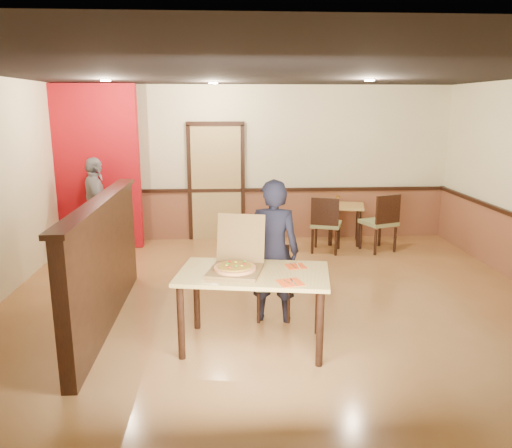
{
  "coord_description": "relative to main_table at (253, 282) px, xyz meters",
  "views": [
    {
      "loc": [
        -0.63,
        -5.62,
        2.43
      ],
      "look_at": [
        -0.28,
        0.0,
        1.09
      ],
      "focal_mm": 35.0,
      "sensor_mm": 36.0,
      "label": 1
    }
  ],
  "objects": [
    {
      "name": "floor",
      "position": [
        0.36,
        0.87,
        -0.69
      ],
      "size": [
        7.0,
        7.0,
        0.0
      ],
      "primitive_type": "plane",
      "color": "#AC7742",
      "rests_on": "ground"
    },
    {
      "name": "ceiling",
      "position": [
        0.36,
        0.87,
        2.11
      ],
      "size": [
        7.0,
        7.0,
        0.0
      ],
      "primitive_type": "plane",
      "rotation": [
        3.14,
        0.0,
        0.0
      ],
      "color": "black",
      "rests_on": "wall_back"
    },
    {
      "name": "wall_back",
      "position": [
        0.36,
        4.37,
        0.71
      ],
      "size": [
        7.0,
        0.0,
        7.0
      ],
      "primitive_type": "plane",
      "rotation": [
        1.57,
        0.0,
        0.0
      ],
      "color": "beige",
      "rests_on": "floor"
    },
    {
      "name": "wainscot_back",
      "position": [
        0.36,
        4.34,
        -0.24
      ],
      "size": [
        7.0,
        0.04,
        0.9
      ],
      "primitive_type": "cube",
      "color": "brown",
      "rests_on": "floor"
    },
    {
      "name": "chair_rail_back",
      "position": [
        0.36,
        4.32,
        0.23
      ],
      "size": [
        7.0,
        0.06,
        0.06
      ],
      "primitive_type": "cube",
      "color": "black",
      "rests_on": "wall_back"
    },
    {
      "name": "back_door",
      "position": [
        -0.44,
        4.33,
        0.36
      ],
      "size": [
        0.9,
        0.06,
        2.1
      ],
      "primitive_type": "cube",
      "color": "tan",
      "rests_on": "wall_back"
    },
    {
      "name": "booth_partition",
      "position": [
        -1.64,
        0.67,
        0.04
      ],
      "size": [
        0.2,
        3.1,
        1.44
      ],
      "color": "black",
      "rests_on": "floor"
    },
    {
      "name": "red_accent_panel",
      "position": [
        -2.54,
        3.87,
        0.71
      ],
      "size": [
        1.6,
        0.2,
        2.78
      ],
      "primitive_type": "cube",
      "color": "#A60B14",
      "rests_on": "floor"
    },
    {
      "name": "spot_a",
      "position": [
        -1.94,
        2.67,
        2.09
      ],
      "size": [
        0.14,
        0.14,
        0.02
      ],
      "primitive_type": "cylinder",
      "color": "#FFE2B2",
      "rests_on": "ceiling"
    },
    {
      "name": "spot_b",
      "position": [
        -0.44,
        3.37,
        2.09
      ],
      "size": [
        0.14,
        0.14,
        0.02
      ],
      "primitive_type": "cylinder",
      "color": "#FFE2B2",
      "rests_on": "ceiling"
    },
    {
      "name": "spot_c",
      "position": [
        1.76,
        2.37,
        2.09
      ],
      "size": [
        0.14,
        0.14,
        0.02
      ],
      "primitive_type": "cylinder",
      "color": "#FFE2B2",
      "rests_on": "ceiling"
    },
    {
      "name": "main_table",
      "position": [
        0.0,
        0.0,
        0.0
      ],
      "size": [
        1.62,
        1.09,
        0.8
      ],
      "rotation": [
        0.0,
        0.0,
        -0.16
      ],
      "color": "#D8B15B",
      "rests_on": "floor"
    },
    {
      "name": "diner_chair",
      "position": [
        0.27,
        0.77,
        -0.24
      ],
      "size": [
        0.44,
        0.44,
        0.83
      ],
      "rotation": [
        0.0,
        0.0,
        -0.06
      ],
      "color": "olive",
      "rests_on": "floor"
    },
    {
      "name": "side_chair_left",
      "position": [
        1.4,
        3.3,
        -0.17
      ],
      "size": [
        0.61,
        0.61,
        0.97
      ],
      "rotation": [
        0.0,
        0.0,
        2.81
      ],
      "color": "olive",
      "rests_on": "floor"
    },
    {
      "name": "side_chair_right",
      "position": [
        2.35,
        3.3,
        -0.15
      ],
      "size": [
        0.64,
        0.64,
        1.0
      ],
      "rotation": [
        0.0,
        0.0,
        3.51
      ],
      "color": "olive",
      "rests_on": "floor"
    },
    {
      "name": "side_table",
      "position": [
        1.88,
        3.92,
        -0.17
      ],
      "size": [
        0.78,
        0.78,
        0.7
      ],
      "rotation": [
        0.0,
        0.0,
        -0.23
      ],
      "color": "#D8B15B",
      "rests_on": "floor"
    },
    {
      "name": "diner",
      "position": [
        0.26,
        0.63,
        0.13
      ],
      "size": [
        0.66,
        0.49,
        1.65
      ],
      "primitive_type": "imported",
      "rotation": [
        0.0,
        0.0,
        2.97
      ],
      "color": "black",
      "rests_on": "floor"
    },
    {
      "name": "passerby",
      "position": [
        -2.41,
        3.46,
        0.12
      ],
      "size": [
        0.69,
        1.03,
        1.62
      ],
      "primitive_type": "imported",
      "rotation": [
        0.0,
        0.0,
        1.91
      ],
      "color": "gray",
      "rests_on": "floor"
    },
    {
      "name": "pizza_box",
      "position": [
        -0.17,
        0.03,
        0.18
      ],
      "size": [
        0.63,
        0.7,
        0.53
      ],
      "rotation": [
        0.0,
        0.0,
        -0.24
      ],
      "color": "brown",
      "rests_on": "main_table"
    },
    {
      "name": "pizza",
      "position": [
        -0.19,
        -0.02,
        0.16
      ],
      "size": [
        0.52,
        0.52,
        0.03
      ],
      "primitive_type": "cylinder",
      "rotation": [
        0.0,
        0.0,
        -0.27
      ],
      "color": "#DA904F",
      "rests_on": "pizza_box"
    },
    {
      "name": "napkin_near",
      "position": [
        0.33,
        -0.34,
        0.11
      ],
      "size": [
        0.27,
        0.27,
        0.01
      ],
      "rotation": [
        0.0,
        0.0,
        0.25
      ],
      "color": "#E0440F",
      "rests_on": "main_table"
    },
    {
      "name": "napkin_far",
      "position": [
        0.45,
        0.15,
        0.11
      ],
      "size": [
        0.22,
        0.22,
        0.01
      ],
      "rotation": [
        0.0,
        0.0,
        0.17
      ],
      "color": "#E0440F",
      "rests_on": "main_table"
    },
    {
      "name": "condiment",
      "position": [
        1.73,
        3.91,
        0.09
      ],
      "size": [
        0.07,
        0.07,
        0.17
      ],
      "primitive_type": "cylinder",
      "color": "#8C5B19",
      "rests_on": "side_table"
    }
  ]
}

